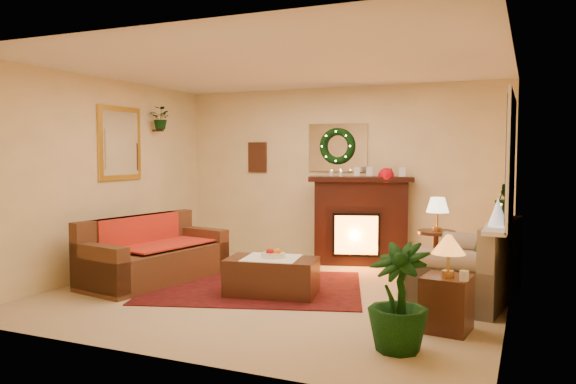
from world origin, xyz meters
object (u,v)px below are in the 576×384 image
at_px(sofa, 155,247).
at_px(side_table_round, 436,255).
at_px(loveseat, 467,262).
at_px(end_table_square, 446,302).
at_px(fireplace, 361,226).
at_px(coffee_table, 272,277).

relative_size(sofa, side_table_round, 2.99).
bearing_deg(side_table_round, loveseat, -60.95).
xyz_separation_m(loveseat, side_table_round, (-0.47, 0.84, -0.09)).
distance_m(loveseat, end_table_square, 1.24).
height_order(fireplace, loveseat, fireplace).
height_order(sofa, loveseat, loveseat).
bearing_deg(sofa, side_table_round, 34.87).
height_order(side_table_round, coffee_table, side_table_round).
distance_m(side_table_round, end_table_square, 2.11).
xyz_separation_m(sofa, side_table_round, (3.23, 1.48, -0.10)).
bearing_deg(end_table_square, coffee_table, 165.39).
height_order(side_table_round, end_table_square, side_table_round).
bearing_deg(side_table_round, coffee_table, -135.69).
bearing_deg(end_table_square, fireplace, 120.50).
distance_m(sofa, fireplace, 2.95).
bearing_deg(sofa, fireplace, 55.92).
height_order(loveseat, side_table_round, loveseat).
relative_size(sofa, loveseat, 1.24).
xyz_separation_m(sofa, loveseat, (3.70, 0.64, -0.01)).
height_order(fireplace, coffee_table, fireplace).
height_order(fireplace, end_table_square, fireplace).
relative_size(fireplace, coffee_table, 1.30).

